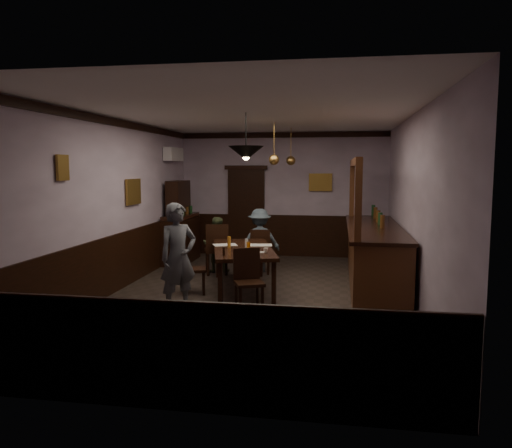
% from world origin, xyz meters
% --- Properties ---
extents(room, '(5.01, 8.01, 3.01)m').
position_xyz_m(room, '(0.00, 0.00, 1.50)').
color(room, '#2D2621').
rests_on(room, ground).
extents(dining_table, '(1.53, 2.38, 0.75)m').
position_xyz_m(dining_table, '(-0.31, 0.47, 0.69)').
color(dining_table, black).
rests_on(dining_table, ground).
extents(chair_far_left, '(0.57, 0.57, 1.03)m').
position_xyz_m(chair_far_left, '(-1.06, 1.58, 0.57)').
color(chair_far_left, black).
rests_on(chair_far_left, ground).
extents(chair_far_right, '(0.44, 0.44, 0.92)m').
position_xyz_m(chair_far_right, '(-0.21, 1.81, 0.50)').
color(chair_far_right, black).
rests_on(chair_far_right, ground).
extents(chair_near, '(0.53, 0.53, 0.94)m').
position_xyz_m(chair_near, '(0.02, -0.82, 0.52)').
color(chair_near, black).
rests_on(chair_near, ground).
extents(chair_side, '(0.48, 0.48, 0.89)m').
position_xyz_m(chair_side, '(-1.15, 0.03, 0.49)').
color(chair_side, black).
rests_on(chair_side, ground).
extents(person_standing, '(0.69, 0.70, 1.64)m').
position_xyz_m(person_standing, '(-1.00, -1.01, 0.82)').
color(person_standing, '#555861').
rests_on(person_standing, ground).
extents(person_seated_left, '(0.61, 0.50, 1.14)m').
position_xyz_m(person_seated_left, '(-1.14, 1.85, 0.57)').
color(person_seated_left, '#424E2F').
rests_on(person_seated_left, ground).
extents(person_seated_right, '(0.95, 0.71, 1.30)m').
position_xyz_m(person_seated_right, '(-0.27, 2.08, 0.65)').
color(person_seated_right, '#4E6070').
rests_on(person_seated_right, ground).
extents(newspaper_left, '(0.50, 0.44, 0.01)m').
position_xyz_m(newspaper_left, '(-0.68, 0.70, 0.75)').
color(newspaper_left, silver).
rests_on(newspaper_left, dining_table).
extents(newspaper_right, '(0.46, 0.36, 0.01)m').
position_xyz_m(newspaper_right, '(-0.05, 0.78, 0.75)').
color(newspaper_right, silver).
rests_on(newspaper_right, dining_table).
extents(napkin, '(0.18, 0.18, 0.00)m').
position_xyz_m(napkin, '(-0.28, 0.24, 0.75)').
color(napkin, '#E2CC53').
rests_on(napkin, dining_table).
extents(saucer, '(0.15, 0.15, 0.01)m').
position_xyz_m(saucer, '(0.09, 0.01, 0.76)').
color(saucer, white).
rests_on(saucer, dining_table).
extents(coffee_cup, '(0.10, 0.10, 0.07)m').
position_xyz_m(coffee_cup, '(0.17, -0.02, 0.80)').
color(coffee_cup, white).
rests_on(coffee_cup, saucer).
extents(pastry_plate, '(0.22, 0.22, 0.01)m').
position_xyz_m(pastry_plate, '(-0.24, -0.11, 0.76)').
color(pastry_plate, white).
rests_on(pastry_plate, dining_table).
extents(pastry_ring_a, '(0.13, 0.13, 0.04)m').
position_xyz_m(pastry_ring_a, '(-0.23, -0.09, 0.79)').
color(pastry_ring_a, '#C68C47').
rests_on(pastry_ring_a, pastry_plate).
extents(pastry_ring_b, '(0.13, 0.13, 0.04)m').
position_xyz_m(pastry_ring_b, '(-0.18, -0.04, 0.79)').
color(pastry_ring_b, '#C68C47').
rests_on(pastry_ring_b, pastry_plate).
extents(soda_can, '(0.07, 0.07, 0.12)m').
position_xyz_m(soda_can, '(-0.19, 0.35, 0.81)').
color(soda_can, orange).
rests_on(soda_can, dining_table).
extents(beer_glass, '(0.06, 0.06, 0.20)m').
position_xyz_m(beer_glass, '(-0.54, 0.41, 0.85)').
color(beer_glass, '#BF721E').
rests_on(beer_glass, dining_table).
extents(water_glass, '(0.06, 0.06, 0.15)m').
position_xyz_m(water_glass, '(-0.25, 0.51, 0.82)').
color(water_glass, silver).
rests_on(water_glass, dining_table).
extents(pepper_mill, '(0.04, 0.04, 0.14)m').
position_xyz_m(pepper_mill, '(-0.45, -0.38, 0.82)').
color(pepper_mill, black).
rests_on(pepper_mill, dining_table).
extents(sideboard, '(0.50, 1.40, 1.85)m').
position_xyz_m(sideboard, '(-2.21, 2.80, 0.74)').
color(sideboard, black).
rests_on(sideboard, ground).
extents(bar_counter, '(0.95, 4.10, 2.30)m').
position_xyz_m(bar_counter, '(1.99, 1.14, 0.58)').
color(bar_counter, '#522515').
rests_on(bar_counter, ground).
extents(door_back, '(0.90, 0.06, 2.10)m').
position_xyz_m(door_back, '(-0.90, 3.95, 1.05)').
color(door_back, black).
rests_on(door_back, ground).
extents(ac_unit, '(0.20, 0.85, 0.30)m').
position_xyz_m(ac_unit, '(-2.38, 2.90, 2.45)').
color(ac_unit, white).
rests_on(ac_unit, ground).
extents(picture_left_small, '(0.04, 0.28, 0.36)m').
position_xyz_m(picture_left_small, '(-2.46, -1.60, 2.15)').
color(picture_left_small, olive).
rests_on(picture_left_small, ground).
extents(picture_left_large, '(0.04, 0.62, 0.48)m').
position_xyz_m(picture_left_large, '(-2.46, 0.80, 1.70)').
color(picture_left_large, olive).
rests_on(picture_left_large, ground).
extents(picture_back, '(0.55, 0.04, 0.42)m').
position_xyz_m(picture_back, '(0.90, 3.96, 1.80)').
color(picture_back, olive).
rests_on(picture_back, ground).
extents(pendant_iron, '(0.56, 0.56, 0.73)m').
position_xyz_m(pendant_iron, '(-0.10, -0.31, 2.38)').
color(pendant_iron, black).
rests_on(pendant_iron, ground).
extents(pendant_brass_mid, '(0.20, 0.20, 0.81)m').
position_xyz_m(pendant_brass_mid, '(0.10, 1.53, 2.30)').
color(pendant_brass_mid, '#BF8C3F').
rests_on(pendant_brass_mid, ground).
extents(pendant_brass_far, '(0.20, 0.20, 0.81)m').
position_xyz_m(pendant_brass_far, '(0.30, 2.80, 2.30)').
color(pendant_brass_far, '#BF8C3F').
rests_on(pendant_brass_far, ground).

